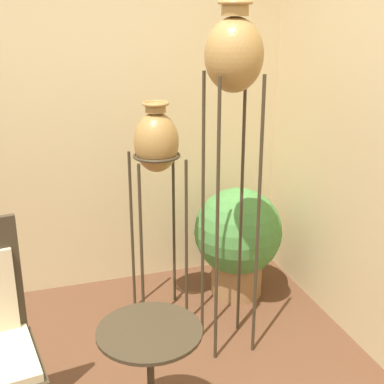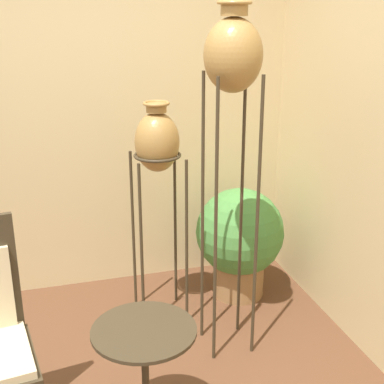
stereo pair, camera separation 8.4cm
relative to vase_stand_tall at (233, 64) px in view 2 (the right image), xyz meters
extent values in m
cube|color=#D1B784|center=(-0.84, 1.08, -0.40)|extent=(7.26, 0.06, 2.70)
cylinder|color=#382D1E|center=(-0.13, -0.13, -0.90)|extent=(0.02, 0.02, 1.71)
cylinder|color=#382D1E|center=(0.13, -0.13, -0.90)|extent=(0.02, 0.02, 1.71)
cylinder|color=#382D1E|center=(-0.13, 0.13, -0.90)|extent=(0.02, 0.02, 1.71)
cylinder|color=#382D1E|center=(0.13, 0.13, -0.90)|extent=(0.02, 0.02, 1.71)
torus|color=#382D1E|center=(0.00, 0.00, -0.04)|extent=(0.26, 0.26, 0.02)
ellipsoid|color=olive|center=(0.00, 0.00, 0.05)|extent=(0.32, 0.32, 0.40)
cylinder|color=olive|center=(0.00, 0.00, 0.28)|extent=(0.14, 0.14, 0.07)
torus|color=olive|center=(0.00, 0.00, 0.31)|extent=(0.18, 0.18, 0.02)
cylinder|color=#382D1E|center=(-0.47, 0.30, -1.18)|extent=(0.02, 0.02, 1.15)
cylinder|color=#382D1E|center=(-0.18, 0.30, -1.18)|extent=(0.02, 0.02, 1.15)
cylinder|color=#382D1E|center=(-0.47, 0.60, -1.18)|extent=(0.02, 0.02, 1.15)
cylinder|color=#382D1E|center=(-0.18, 0.60, -1.18)|extent=(0.02, 0.02, 1.15)
torus|color=#382D1E|center=(-0.33, 0.45, -0.60)|extent=(0.30, 0.30, 0.02)
ellipsoid|color=olive|center=(-0.33, 0.45, -0.51)|extent=(0.28, 0.28, 0.38)
cylinder|color=olive|center=(-0.33, 0.45, -0.30)|extent=(0.13, 0.13, 0.05)
torus|color=olive|center=(-0.33, 0.45, -0.27)|extent=(0.17, 0.17, 0.02)
cylinder|color=#382D1E|center=(-1.21, -0.31, -1.50)|extent=(0.02, 0.02, 0.50)
cylinder|color=#382D1E|center=(-0.64, -0.63, -1.13)|extent=(0.50, 0.50, 0.02)
cylinder|color=olive|center=(0.30, 0.57, -1.62)|extent=(0.37, 0.37, 0.26)
torus|color=olive|center=(0.30, 0.57, -1.49)|extent=(0.41, 0.41, 0.02)
sphere|color=#47843D|center=(0.30, 0.57, -1.25)|extent=(0.64, 0.64, 0.64)
camera|label=1|loc=(-1.10, -2.72, 0.30)|focal=50.00mm
camera|label=2|loc=(-1.02, -2.74, 0.30)|focal=50.00mm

